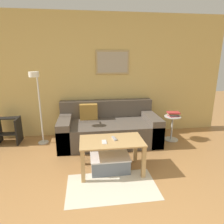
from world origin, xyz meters
name	(u,v)px	position (x,y,z in m)	size (l,w,h in m)	color
wall_back	(97,76)	(0.00, 3.16, 1.28)	(5.60, 0.09, 2.55)	#D6B76B
area_rug	(112,186)	(0.04, 1.14, 0.00)	(1.20, 0.71, 0.01)	beige
couch	(108,128)	(0.18, 2.64, 0.28)	(1.96, 0.99, 0.79)	brown
coffee_table	(112,147)	(0.09, 1.53, 0.40)	(0.93, 0.54, 0.50)	tan
storage_bin	(110,162)	(0.07, 1.57, 0.12)	(0.59, 0.44, 0.24)	slate
floor_lamp	(37,95)	(-1.13, 2.60, 1.00)	(0.20, 0.42, 1.43)	silver
side_table	(172,126)	(1.49, 2.52, 0.31)	(0.34, 0.34, 0.52)	silver
book_stack	(174,114)	(1.50, 2.52, 0.56)	(0.27, 0.20, 0.09)	#B73333
remote_control	(114,138)	(0.14, 1.57, 0.51)	(0.04, 0.15, 0.02)	#99999E
cell_phone	(104,142)	(-0.02, 1.48, 0.50)	(0.07, 0.14, 0.01)	silver
step_stool	(8,130)	(-1.81, 2.83, 0.27)	(0.43, 0.36, 0.51)	black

